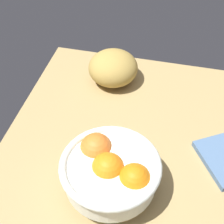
% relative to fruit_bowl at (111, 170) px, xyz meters
% --- Properties ---
extents(ground_plane, '(0.80, 0.67, 0.03)m').
position_rel_fruit_bowl_xyz_m(ground_plane, '(0.08, -0.04, -0.07)').
color(ground_plane, tan).
extents(fruit_bowl, '(0.21, 0.21, 0.10)m').
position_rel_fruit_bowl_xyz_m(fruit_bowl, '(0.00, 0.00, 0.00)').
color(fruit_bowl, white).
rests_on(fruit_bowl, ground).
extents(bread_loaf, '(0.19, 0.19, 0.09)m').
position_rel_fruit_bowl_xyz_m(bread_loaf, '(0.35, 0.08, -0.01)').
color(bread_loaf, '#AF8F45').
rests_on(bread_loaf, ground).
extents(napkin_spare, '(0.17, 0.15, 0.01)m').
position_rel_fruit_bowl_xyz_m(napkin_spare, '(0.12, -0.24, -0.05)').
color(napkin_spare, slate).
rests_on(napkin_spare, ground).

